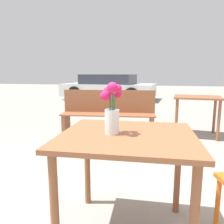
{
  "coord_description": "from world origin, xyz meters",
  "views": [
    {
      "loc": [
        0.21,
        -1.38,
        1.13
      ],
      "look_at": [
        -0.1,
        -0.02,
        0.89
      ],
      "focal_mm": 35.0,
      "sensor_mm": 36.0,
      "label": 1
    }
  ],
  "objects_px": {
    "bench_near": "(108,112)",
    "parked_car": "(109,87)",
    "table_back": "(197,103)",
    "flower_vase": "(112,112)",
    "table_front": "(127,150)"
  },
  "relations": [
    {
      "from": "table_back",
      "to": "bench_near",
      "type": "bearing_deg",
      "value": -161.37
    },
    {
      "from": "bench_near",
      "to": "parked_car",
      "type": "bearing_deg",
      "value": 103.72
    },
    {
      "from": "bench_near",
      "to": "table_back",
      "type": "distance_m",
      "value": 1.63
    },
    {
      "from": "table_front",
      "to": "bench_near",
      "type": "bearing_deg",
      "value": 106.95
    },
    {
      "from": "flower_vase",
      "to": "bench_near",
      "type": "height_order",
      "value": "flower_vase"
    },
    {
      "from": "table_front",
      "to": "parked_car",
      "type": "height_order",
      "value": "parked_car"
    },
    {
      "from": "parked_car",
      "to": "table_front",
      "type": "bearing_deg",
      "value": -75.36
    },
    {
      "from": "table_front",
      "to": "table_back",
      "type": "relative_size",
      "value": 1.08
    },
    {
      "from": "table_back",
      "to": "parked_car",
      "type": "bearing_deg",
      "value": 119.02
    },
    {
      "from": "flower_vase",
      "to": "table_back",
      "type": "distance_m",
      "value": 2.99
    },
    {
      "from": "bench_near",
      "to": "parked_car",
      "type": "height_order",
      "value": "parked_car"
    },
    {
      "from": "flower_vase",
      "to": "parked_car",
      "type": "relative_size",
      "value": 0.08
    },
    {
      "from": "table_front",
      "to": "bench_near",
      "type": "height_order",
      "value": "bench_near"
    },
    {
      "from": "table_front",
      "to": "table_back",
      "type": "height_order",
      "value": "table_front"
    },
    {
      "from": "flower_vase",
      "to": "table_back",
      "type": "relative_size",
      "value": 0.4
    }
  ]
}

